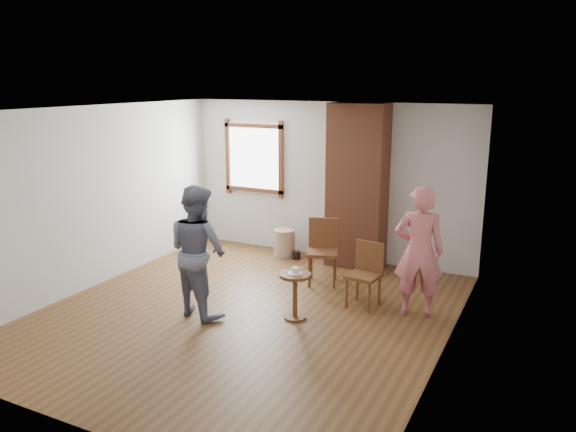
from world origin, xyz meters
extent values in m
plane|color=brown|center=(0.00, 0.00, 0.00)|extent=(5.50, 5.50, 0.00)
cube|color=silver|center=(0.00, 2.75, 1.30)|extent=(5.00, 0.04, 2.60)
cube|color=silver|center=(-2.50, 0.00, 1.30)|extent=(0.04, 5.50, 2.60)
cube|color=silver|center=(2.50, 0.00, 1.30)|extent=(0.04, 5.50, 2.60)
cube|color=white|center=(0.00, 0.00, 2.60)|extent=(5.00, 5.50, 0.04)
cube|color=brown|center=(-1.40, 2.71, 1.60)|extent=(1.14, 0.06, 1.34)
cube|color=white|center=(-1.40, 2.73, 1.60)|extent=(1.00, 0.02, 1.20)
cube|color=#9B5437|center=(0.60, 2.50, 1.30)|extent=(0.90, 0.50, 2.60)
cylinder|color=tan|center=(-0.65, 2.40, 0.23)|extent=(0.39, 0.39, 0.46)
cylinder|color=black|center=(-0.38, 2.34, 0.07)|extent=(0.15, 0.15, 0.14)
cube|color=brown|center=(0.45, 1.47, 0.48)|extent=(0.57, 0.57, 0.05)
cylinder|color=brown|center=(0.34, 1.24, 0.24)|extent=(0.04, 0.04, 0.48)
cylinder|color=brown|center=(0.68, 1.37, 0.24)|extent=(0.04, 0.04, 0.48)
cylinder|color=brown|center=(0.22, 1.58, 0.24)|extent=(0.04, 0.04, 0.48)
cylinder|color=brown|center=(0.56, 1.70, 0.24)|extent=(0.04, 0.04, 0.48)
cube|color=brown|center=(0.39, 1.66, 0.71)|extent=(0.43, 0.19, 0.48)
cube|color=brown|center=(1.28, 0.90, 0.43)|extent=(0.44, 0.44, 0.05)
cylinder|color=brown|center=(1.10, 0.76, 0.21)|extent=(0.04, 0.04, 0.43)
cylinder|color=brown|center=(1.42, 0.72, 0.21)|extent=(0.04, 0.04, 0.43)
cylinder|color=brown|center=(1.14, 1.08, 0.21)|extent=(0.04, 0.04, 0.43)
cylinder|color=brown|center=(1.46, 1.05, 0.21)|extent=(0.04, 0.04, 0.43)
cube|color=brown|center=(1.30, 1.08, 0.64)|extent=(0.40, 0.08, 0.43)
cylinder|color=brown|center=(0.64, 0.15, 0.58)|extent=(0.40, 0.40, 0.04)
cylinder|color=brown|center=(0.64, 0.15, 0.29)|extent=(0.06, 0.06, 0.54)
cylinder|color=brown|center=(0.64, 0.15, 0.01)|extent=(0.28, 0.28, 0.03)
cylinder|color=white|center=(0.64, 0.15, 0.60)|extent=(0.18, 0.18, 0.01)
cube|color=silver|center=(0.65, 0.15, 0.64)|extent=(0.08, 0.07, 0.06)
imported|color=#161D3D|center=(-0.53, -0.25, 0.85)|extent=(0.97, 0.84, 1.69)
imported|color=#CD6670|center=(1.98, 0.96, 0.85)|extent=(0.70, 0.56, 1.70)
camera|label=1|loc=(3.50, -5.80, 2.96)|focal=35.00mm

